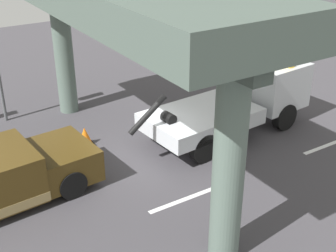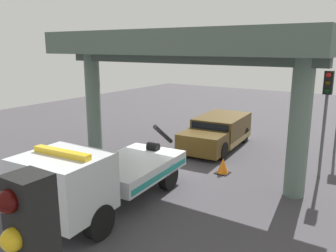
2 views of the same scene
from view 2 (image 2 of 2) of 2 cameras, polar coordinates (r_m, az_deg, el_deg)
The scene contains 8 objects.
ground_plane at distance 14.64m, azimuth 0.22°, elevation -7.96°, with size 60.00×40.00×0.10m, color #423F44.
lane_stripe_west at distance 20.81m, azimuth 3.29°, elevation -1.42°, with size 2.60×0.16×0.01m, color silver.
lane_stripe_mid at distance 16.13m, azimuth -7.64°, elevation -5.86°, with size 2.60×0.16×0.01m, color silver.
tow_truck_white at distance 11.13m, azimuth -11.58°, elevation -8.28°, with size 7.32×2.82×2.46m.
towed_van_green at distance 18.30m, azimuth 8.31°, elevation -1.06°, with size 5.34×2.55×1.58m.
overpass_structure at distance 14.16m, azimuth 1.60°, elevation 12.33°, with size 3.60×11.88×5.83m.
traffic_light_far at distance 14.69m, azimuth 24.84°, elevation 3.77°, with size 0.39×0.32×4.30m.
traffic_cone_orange at distance 14.64m, azimuth 9.11°, elevation -6.62°, with size 0.55×0.55×0.66m.
Camera 2 is at (11.40, 7.53, 5.21)m, focal length 36.67 mm.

